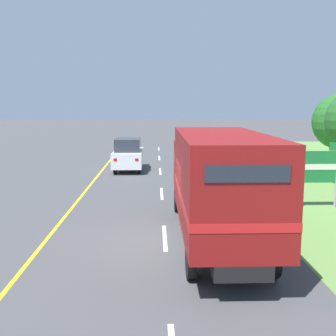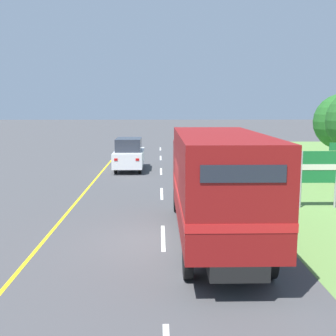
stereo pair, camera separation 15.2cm
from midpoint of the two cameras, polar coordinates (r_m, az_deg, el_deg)
The scene contains 10 objects.
ground_plane at distance 13.24m, azimuth -0.75°, elevation -9.80°, with size 200.00×200.00×0.00m, color #444447.
edge_line_yellow at distance 21.52m, azimuth -11.02°, elevation -2.71°, with size 0.12×51.62×0.01m, color yellow.
centre_dash_near at distance 13.52m, azimuth -0.77°, elevation -9.39°, with size 0.12×2.60×0.01m, color white.
centre_dash_mid_a at distance 19.90m, azimuth -1.07°, elevation -3.48°, with size 0.12×2.60×0.01m, color white.
centre_dash_mid_b at distance 26.38m, azimuth -1.22°, elevation -0.45°, with size 0.12×2.60×0.01m, color white.
centre_dash_far at distance 32.92m, azimuth -1.32°, elevation 1.38°, with size 0.12×2.60×0.01m, color white.
centre_dash_farthest at distance 39.47m, azimuth -1.38°, elevation 2.60°, with size 0.12×2.60×0.01m, color white.
horse_trailer_truck at distance 12.63m, azimuth 6.36°, elevation -1.76°, with size 2.34×8.66×3.39m.
lead_car_white at distance 26.84m, azimuth -5.57°, elevation 1.86°, with size 1.80×4.30×2.05m.
highway_sign at distance 18.03m, azimuth 19.70°, elevation 0.02°, with size 2.06×0.09×2.66m.
Camera 1 is at (-0.27, -12.55, 4.20)m, focal length 45.00 mm.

